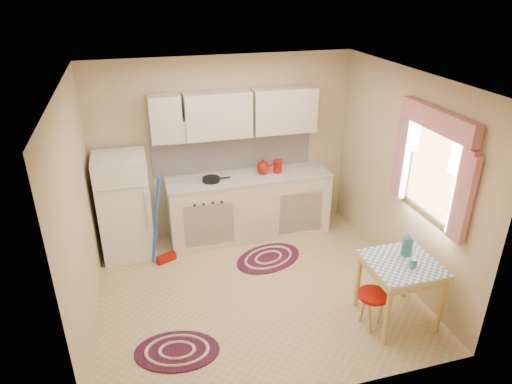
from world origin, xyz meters
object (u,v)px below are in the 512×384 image
(table, at_px, (398,291))
(fridge, at_px, (125,206))
(base_cabinets, at_px, (249,207))
(stool, at_px, (371,310))

(table, bearing_deg, fridge, 142.10)
(fridge, distance_m, table, 3.50)
(base_cabinets, xyz_separation_m, table, (1.07, -2.19, -0.08))
(base_cabinets, bearing_deg, fridge, -178.30)
(fridge, height_order, table, fridge)
(fridge, bearing_deg, base_cabinets, 1.70)
(base_cabinets, distance_m, stool, 2.36)
(fridge, xyz_separation_m, base_cabinets, (1.68, 0.05, -0.26))
(base_cabinets, height_order, stool, base_cabinets)
(fridge, height_order, base_cabinets, fridge)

